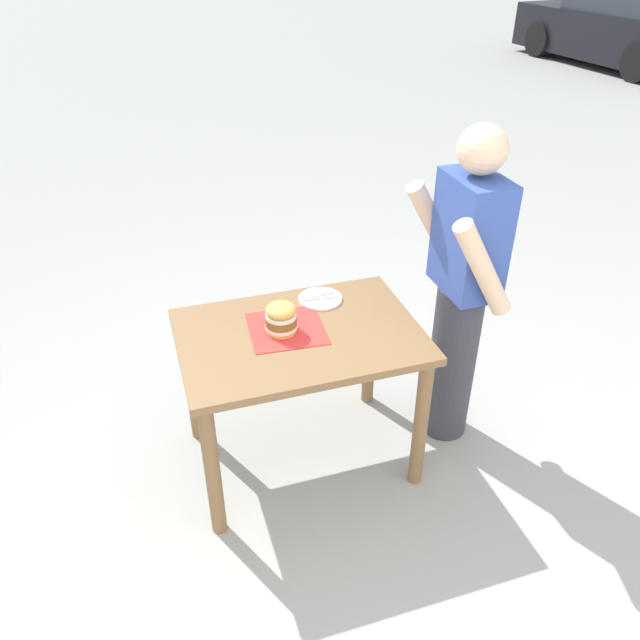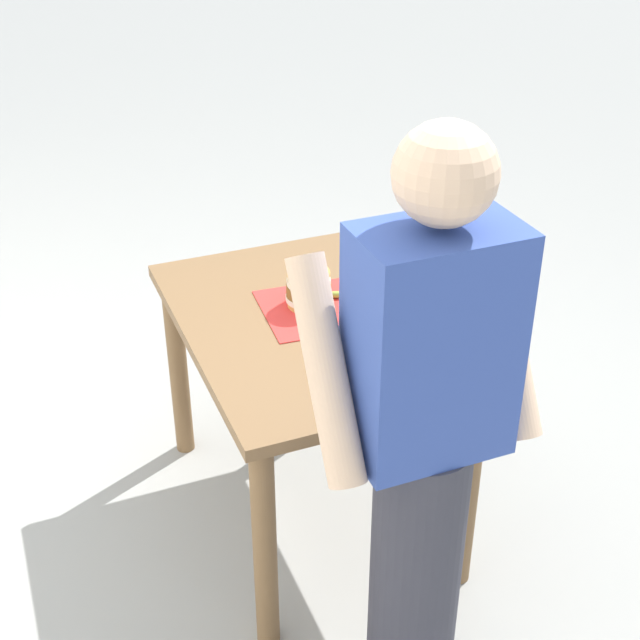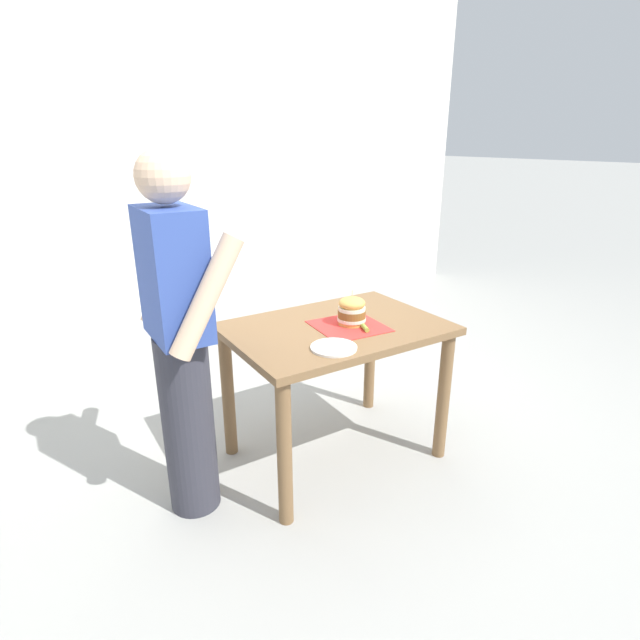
{
  "view_description": "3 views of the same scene",
  "coord_description": "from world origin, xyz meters",
  "px_view_note": "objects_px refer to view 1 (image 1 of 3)",
  "views": [
    {
      "loc": [
        2.31,
        -0.64,
        2.41
      ],
      "look_at": [
        0.0,
        0.1,
        0.84
      ],
      "focal_mm": 35.0,
      "sensor_mm": 36.0,
      "label": 1
    },
    {
      "loc": [
        0.88,
        2.28,
        2.23
      ],
      "look_at": [
        0.0,
        0.1,
        0.84
      ],
      "focal_mm": 50.0,
      "sensor_mm": 36.0,
      "label": 2
    },
    {
      "loc": [
        -2.04,
        1.38,
        1.72
      ],
      "look_at": [
        0.0,
        0.1,
        0.84
      ],
      "focal_mm": 28.0,
      "sensor_mm": 36.0,
      "label": 3
    }
  ],
  "objects_px": {
    "sandwich": "(281,318)",
    "diner_across_table": "(462,291)",
    "side_plate_with_forks": "(320,299)",
    "parked_car_near_curb": "(625,25)",
    "patio_table": "(300,357)",
    "pickle_spear": "(275,317)"
  },
  "relations": [
    {
      "from": "patio_table",
      "to": "side_plate_with_forks",
      "type": "distance_m",
      "value": 0.34
    },
    {
      "from": "patio_table",
      "to": "diner_across_table",
      "type": "bearing_deg",
      "value": 88.45
    },
    {
      "from": "side_plate_with_forks",
      "to": "parked_car_near_curb",
      "type": "distance_m",
      "value": 11.66
    },
    {
      "from": "side_plate_with_forks",
      "to": "diner_across_table",
      "type": "relative_size",
      "value": 0.13
    },
    {
      "from": "pickle_spear",
      "to": "sandwich",
      "type": "bearing_deg",
      "value": 2.19
    },
    {
      "from": "patio_table",
      "to": "pickle_spear",
      "type": "relative_size",
      "value": 15.42
    },
    {
      "from": "parked_car_near_curb",
      "to": "patio_table",
      "type": "bearing_deg",
      "value": -46.86
    },
    {
      "from": "patio_table",
      "to": "sandwich",
      "type": "height_order",
      "value": "sandwich"
    },
    {
      "from": "pickle_spear",
      "to": "parked_car_near_curb",
      "type": "relative_size",
      "value": 0.02
    },
    {
      "from": "parked_car_near_curb",
      "to": "diner_across_table",
      "type": "bearing_deg",
      "value": -43.97
    },
    {
      "from": "parked_car_near_curb",
      "to": "sandwich",
      "type": "bearing_deg",
      "value": -47.22
    },
    {
      "from": "pickle_spear",
      "to": "side_plate_with_forks",
      "type": "distance_m",
      "value": 0.28
    },
    {
      "from": "pickle_spear",
      "to": "diner_across_table",
      "type": "bearing_deg",
      "value": 79.44
    },
    {
      "from": "sandwich",
      "to": "parked_car_near_curb",
      "type": "xyz_separation_m",
      "value": [
        -8.15,
        8.81,
        -0.15
      ]
    },
    {
      "from": "diner_across_table",
      "to": "pickle_spear",
      "type": "bearing_deg",
      "value": -100.56
    },
    {
      "from": "side_plate_with_forks",
      "to": "diner_across_table",
      "type": "distance_m",
      "value": 0.7
    },
    {
      "from": "sandwich",
      "to": "diner_across_table",
      "type": "bearing_deg",
      "value": 86.5
    },
    {
      "from": "sandwich",
      "to": "pickle_spear",
      "type": "relative_size",
      "value": 2.56
    },
    {
      "from": "parked_car_near_curb",
      "to": "side_plate_with_forks",
      "type": "bearing_deg",
      "value": -47.15
    },
    {
      "from": "patio_table",
      "to": "side_plate_with_forks",
      "type": "xyz_separation_m",
      "value": [
        -0.25,
        0.18,
        0.14
      ]
    },
    {
      "from": "sandwich",
      "to": "parked_car_near_curb",
      "type": "distance_m",
      "value": 12.0
    },
    {
      "from": "sandwich",
      "to": "diner_across_table",
      "type": "height_order",
      "value": "diner_across_table"
    }
  ]
}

